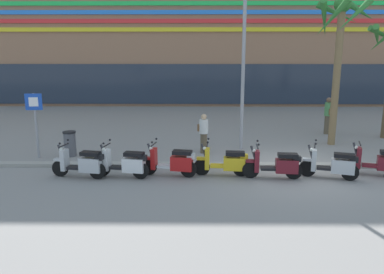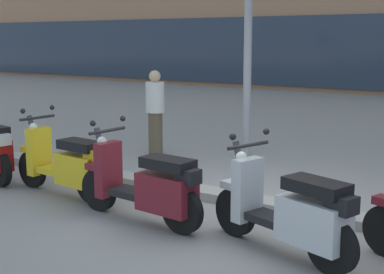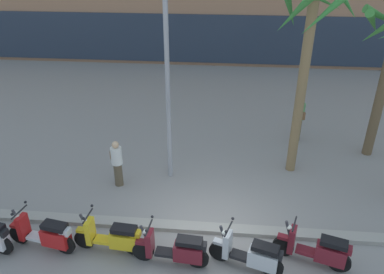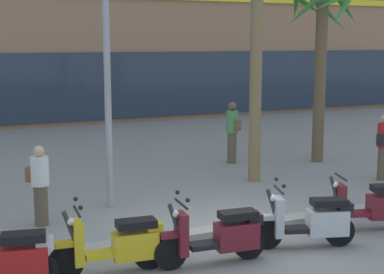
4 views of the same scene
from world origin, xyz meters
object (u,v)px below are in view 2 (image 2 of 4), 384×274
Objects in this scene: scooter_maroon_mid_rear at (147,186)px; scooter_silver_last_in_row at (291,213)px; scooter_yellow_mid_front at (66,164)px; pedestrian_window_shopping at (155,111)px.

scooter_maroon_mid_rear is 1.07× the size of scooter_silver_last_in_row.
pedestrian_window_shopping is at bearing 102.94° from scooter_yellow_mid_front.
pedestrian_window_shopping is (-2.22, 3.09, 0.36)m from scooter_maroon_mid_rear.
scooter_silver_last_in_row is 5.04m from pedestrian_window_shopping.
scooter_yellow_mid_front is 1.60m from scooter_maroon_mid_rear.
pedestrian_window_shopping is at bearing 142.16° from scooter_silver_last_in_row.
scooter_yellow_mid_front is 1.03× the size of scooter_silver_last_in_row.
scooter_yellow_mid_front is at bearing 175.40° from scooter_silver_last_in_row.
scooter_silver_last_in_row is 1.12× the size of pedestrian_window_shopping.
pedestrian_window_shopping reaches higher than scooter_maroon_mid_rear.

